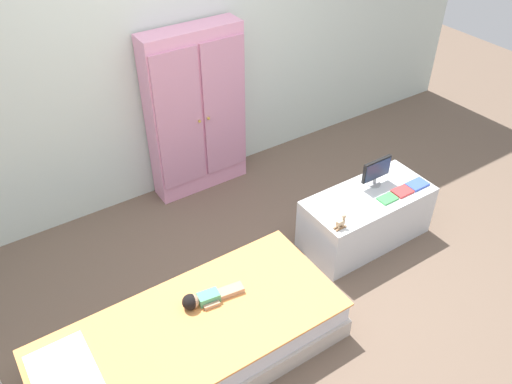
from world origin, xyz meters
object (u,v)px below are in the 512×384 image
at_px(wardrobe, 196,113).
at_px(tv_stand, 366,217).
at_px(doll, 202,299).
at_px(book_blue, 417,184).
at_px(bed, 193,343).
at_px(book_green, 387,198).
at_px(rocking_horse_toy, 341,222).
at_px(tv_monitor, 376,171).
at_px(book_red, 402,191).

height_order(wardrobe, tv_stand, wardrobe).
bearing_deg(doll, book_blue, 0.59).
height_order(bed, tv_stand, tv_stand).
bearing_deg(book_green, rocking_horse_toy, -173.88).
distance_m(wardrobe, tv_monitor, 1.49).
height_order(bed, wardrobe, wardrobe).
xyz_separation_m(tv_stand, book_blue, (0.38, -0.10, 0.22)).
distance_m(tv_stand, rocking_horse_toy, 0.51).
xyz_separation_m(tv_monitor, book_red, (0.11, -0.18, -0.12)).
xyz_separation_m(bed, book_blue, (1.98, 0.13, 0.28)).
height_order(book_green, book_blue, book_blue).
height_order(doll, rocking_horse_toy, rocking_horse_toy).
relative_size(tv_monitor, book_red, 1.78).
height_order(bed, book_red, book_red).
bearing_deg(book_red, wardrobe, 123.24).
height_order(doll, book_green, book_green).
height_order(wardrobe, book_blue, wardrobe).
distance_m(wardrobe, rocking_horse_toy, 1.51).
distance_m(tv_stand, book_blue, 0.45).
bearing_deg(book_blue, tv_stand, 164.89).
bearing_deg(wardrobe, doll, -117.97).
xyz_separation_m(bed, wardrobe, (0.90, 1.55, 0.55)).
distance_m(tv_monitor, rocking_horse_toy, 0.58).
bearing_deg(tv_stand, book_red, -24.55).
bearing_deg(rocking_horse_toy, book_red, 4.67).
distance_m(rocking_horse_toy, book_blue, 0.79).
bearing_deg(book_blue, rocking_horse_toy, -176.25).
relative_size(doll, rocking_horse_toy, 3.62).
bearing_deg(wardrobe, bed, -120.13).
relative_size(tv_stand, book_red, 6.84).
bearing_deg(tv_stand, doll, -175.27).
height_order(doll, tv_stand, tv_stand).
bearing_deg(book_blue, bed, -176.12).
distance_m(bed, book_blue, 2.00).
relative_size(doll, tv_monitor, 1.54).
bearing_deg(tv_stand, book_blue, -15.11).
relative_size(tv_stand, book_blue, 6.11).
bearing_deg(book_red, rocking_horse_toy, -175.33).
bearing_deg(book_blue, wardrobe, 127.41).
bearing_deg(tv_monitor, rocking_horse_toy, -156.26).
distance_m(bed, doll, 0.26).
xyz_separation_m(tv_stand, book_red, (0.22, -0.10, 0.22)).
xyz_separation_m(wardrobe, book_red, (0.93, -1.41, -0.27)).
bearing_deg(book_green, tv_stand, 125.65).
relative_size(wardrobe, tv_monitor, 5.52).
height_order(bed, doll, doll).
relative_size(doll, tv_stand, 0.40).
distance_m(book_green, book_blue, 0.31).
bearing_deg(book_red, tv_stand, 155.45).
relative_size(tv_monitor, book_green, 1.83).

